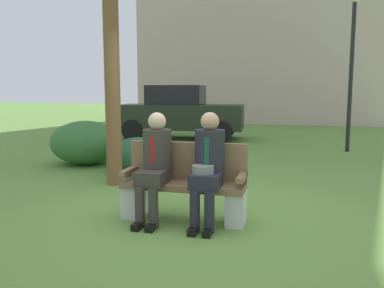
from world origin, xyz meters
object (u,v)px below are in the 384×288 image
Objects in this scene: park_bench at (185,186)px; shrub_mid_lawn at (139,156)px; shrub_near_bench at (86,143)px; seated_man_right at (208,163)px; street_lamp at (352,57)px; parked_car_near at (180,112)px; seated_man_left at (155,161)px; building_backdrop at (264,6)px.

park_bench is 2.72m from shrub_mid_lawn.
park_bench is 1.00× the size of shrub_near_bench.
park_bench is 0.45m from seated_man_right.
shrub_near_bench is (-2.93, 2.92, 0.05)m from park_bench.
parked_car_near is at bearing 162.08° from street_lamp.
shrub_mid_lawn is at bearing 115.83° from seated_man_left.
shrub_mid_lawn is 0.28× the size of street_lamp.
street_lamp is (4.82, -1.56, 1.50)m from parked_car_near.
shrub_mid_lawn is (1.44, -0.64, -0.11)m from shrub_near_bench.
seated_man_left is (-0.32, -0.12, 0.31)m from park_bench.
seated_man_right is (0.30, -0.13, 0.31)m from park_bench.
seated_man_left is 7.07m from street_lamp.
street_lamp is at bearing 65.46° from seated_man_left.
park_bench is 1.13× the size of seated_man_right.
seated_man_right is 1.18× the size of shrub_mid_lawn.
seated_man_right is at bearing -53.35° from shrub_mid_lawn.
shrub_near_bench is at bearing -98.84° from building_backdrop.
park_bench is at bearing -73.45° from parked_car_near.
building_backdrop reaches higher than seated_man_left.
parked_car_near is at bearing 82.32° from shrub_near_bench.
seated_man_left is at bearing -159.08° from park_bench.
park_bench is at bearing -56.88° from shrub_mid_lawn.
shrub_mid_lawn is 16.75m from building_backdrop.
parked_car_near is (-1.96, 7.82, 0.13)m from seated_man_left.
shrub_mid_lawn is 0.27× the size of parked_car_near.
shrub_mid_lawn is 5.92m from street_lamp.
street_lamp reaches higher than park_bench.
shrub_near_bench is (-3.24, 3.05, -0.26)m from seated_man_right.
seated_man_right is at bearing -22.84° from park_bench.
parked_car_near reaches higher than shrub_near_bench.
park_bench is 0.12× the size of building_backdrop.
building_backdrop is (-0.89, 18.15, 5.29)m from seated_man_right.
street_lamp is (2.86, 6.26, 1.63)m from seated_man_left.
seated_man_right is 8.24m from parked_car_near.
building_backdrop is at bearing 80.62° from parked_car_near.
park_bench is 0.37× the size of street_lamp.
street_lamp is at bearing 30.51° from shrub_near_bench.
street_lamp reaches higher than shrub_near_bench.
seated_man_left is 8.06m from parked_car_near.
parked_car_near is (-0.80, 5.41, 0.50)m from shrub_mid_lawn.
building_backdrop is at bearing 104.70° from street_lamp.
park_bench is 1.14× the size of seated_man_left.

